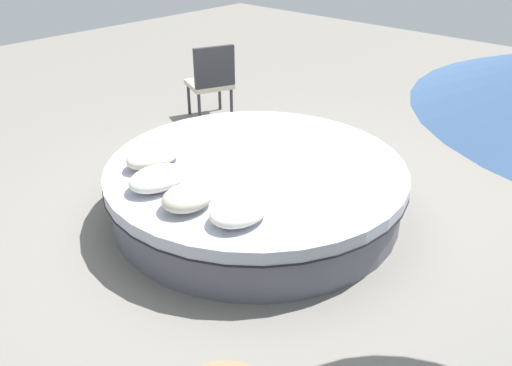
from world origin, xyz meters
The scene contains 7 objects.
ground_plane centered at (0.00, 0.00, 0.00)m, with size 16.00×16.00×0.00m, color gray.
round_bed centered at (0.00, 0.00, 0.24)m, with size 2.67×2.67×0.48m.
throw_pillow_0 centered at (0.62, -0.65, 0.56)m, with size 0.53×0.33×0.18m, color beige.
throw_pillow_1 centered at (0.86, -0.30, 0.56)m, with size 0.49×0.36×0.17m, color white.
throw_pillow_2 centered at (0.89, 0.12, 0.56)m, with size 0.42×0.34×0.17m, color beige.
throw_pillow_3 centered at (0.76, 0.53, 0.56)m, with size 0.48×0.37×0.16m, color white.
patio_chair centered at (-1.30, -1.97, 0.56)m, with size 0.67×0.66×0.98m.
Camera 1 is at (3.02, 2.79, 2.51)m, focal length 36.39 mm.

